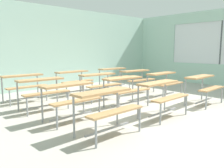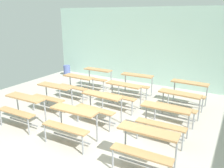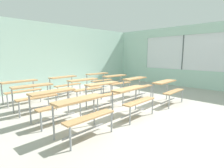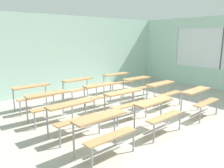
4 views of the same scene
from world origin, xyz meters
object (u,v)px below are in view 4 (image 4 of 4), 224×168
at_px(desk_bench_r3c0, 33,92).
at_px(desk_bench_r2c1, 102,90).
at_px(desk_bench_r1c0, 73,112).
at_px(desk_bench_r2c0, 49,101).
at_px(desk_bench_r0c1, 157,109).
at_px(desk_bench_r2c2, 139,83).
at_px(desk_bench_r3c2, 118,78).
at_px(desk_bench_r1c2, 163,89).
at_px(desk_bench_r1c1, 125,99).
at_px(desk_bench_r3c1, 80,84).
at_px(desk_bench_r0c2, 199,96).
at_px(desk_bench_r0c0, 104,126).

bearing_deg(desk_bench_r3c0, desk_bench_r2c1, -34.97).
relative_size(desk_bench_r1c0, desk_bench_r2c0, 1.00).
bearing_deg(desk_bench_r0c1, desk_bench_r1c0, 143.88).
xyz_separation_m(desk_bench_r2c2, desk_bench_r3c2, (0.02, 1.15, 0.00)).
distance_m(desk_bench_r1c2, desk_bench_r3c0, 4.01).
height_order(desk_bench_r1c0, desk_bench_r1c2, same).
xyz_separation_m(desk_bench_r1c1, desk_bench_r3c0, (-1.64, 2.28, 0.00)).
relative_size(desk_bench_r2c2, desk_bench_r3c1, 1.00).
xyz_separation_m(desk_bench_r1c2, desk_bench_r3c0, (-3.32, 2.25, 0.00)).
bearing_deg(desk_bench_r3c0, desk_bench_r3c2, -0.42).
height_order(desk_bench_r0c2, desk_bench_r1c0, same).
xyz_separation_m(desk_bench_r0c0, desk_bench_r3c0, (-0.06, 3.39, 0.00)).
distance_m(desk_bench_r0c2, desk_bench_r2c0, 4.09).
xyz_separation_m(desk_bench_r1c2, desk_bench_r3c1, (-1.70, 2.26, 0.00)).
bearing_deg(desk_bench_r3c2, desk_bench_r1c1, -125.17).
relative_size(desk_bench_r0c1, desk_bench_r3c0, 1.02).
relative_size(desk_bench_r0c0, desk_bench_r2c0, 1.00).
bearing_deg(desk_bench_r1c2, desk_bench_r2c1, 144.72).
distance_m(desk_bench_r2c0, desk_bench_r2c1, 1.73).
bearing_deg(desk_bench_r0c2, desk_bench_r3c0, 131.80).
distance_m(desk_bench_r1c0, desk_bench_r1c1, 1.61).
distance_m(desk_bench_r1c1, desk_bench_r3c0, 2.81).
xyz_separation_m(desk_bench_r1c2, desk_bench_r2c2, (0.03, 1.10, 0.00)).
height_order(desk_bench_r2c2, desk_bench_r3c2, same).
bearing_deg(desk_bench_r2c0, desk_bench_r0c2, -32.65).
distance_m(desk_bench_r0c0, desk_bench_r2c0, 2.23).
bearing_deg(desk_bench_r0c0, desk_bench_r2c0, 90.11).
distance_m(desk_bench_r1c2, desk_bench_r3c2, 2.25).
bearing_deg(desk_bench_r0c1, desk_bench_r0c2, -3.98).
distance_m(desk_bench_r2c0, desk_bench_r3c0, 1.16).
xyz_separation_m(desk_bench_r1c0, desk_bench_r2c0, (-0.05, 1.15, 0.00)).
bearing_deg(desk_bench_r1c1, desk_bench_r0c2, -31.73).
height_order(desk_bench_r2c0, desk_bench_r2c1, same).
relative_size(desk_bench_r0c2, desk_bench_r1c2, 1.01).
xyz_separation_m(desk_bench_r1c1, desk_bench_r3c1, (-0.02, 2.29, 0.00)).
distance_m(desk_bench_r2c0, desk_bench_r2c2, 3.37).
bearing_deg(desk_bench_r0c1, desk_bench_r2c0, 124.23).
bearing_deg(desk_bench_r1c2, desk_bench_r2c2, 86.70).
xyz_separation_m(desk_bench_r1c1, desk_bench_r1c2, (1.68, 0.03, 0.00)).
bearing_deg(desk_bench_r1c0, desk_bench_r0c2, -20.07).
distance_m(desk_bench_r0c0, desk_bench_r1c0, 1.08).
bearing_deg(desk_bench_r0c1, desk_bench_r2c1, 85.53).
bearing_deg(desk_bench_r1c2, desk_bench_r1c0, 179.45).
xyz_separation_m(desk_bench_r0c1, desk_bench_r1c1, (0.02, 1.11, 0.00)).
height_order(desk_bench_r2c0, desk_bench_r3c2, same).
bearing_deg(desk_bench_r1c1, desk_bench_r2c2, 35.76).
relative_size(desk_bench_r0c2, desk_bench_r1c0, 1.01).
xyz_separation_m(desk_bench_r1c1, desk_bench_r2c2, (1.71, 1.14, 0.00)).
bearing_deg(desk_bench_r3c1, desk_bench_r0c1, -92.84).
distance_m(desk_bench_r0c2, desk_bench_r2c1, 2.81).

